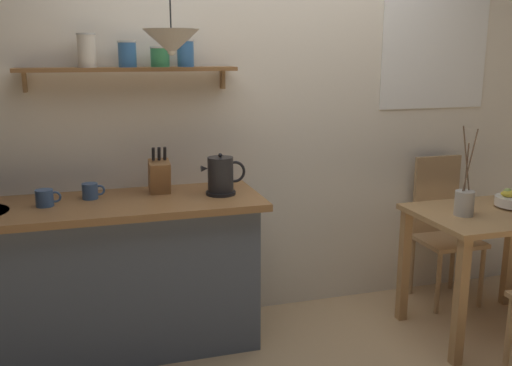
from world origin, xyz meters
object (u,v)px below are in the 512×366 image
(twig_vase, at_px, (464,202))
(dining_chair_far, at_px, (442,223))
(coffee_mug_spare, at_px, (91,191))
(knife_block, at_px, (159,176))
(dining_table, at_px, (491,234))
(coffee_mug_by_sink, at_px, (45,198))
(pendant_lamp, at_px, (171,42))
(electric_kettle, at_px, (221,176))

(twig_vase, bearing_deg, dining_chair_far, 65.07)
(coffee_mug_spare, bearing_deg, twig_vase, -14.07)
(dining_chair_far, distance_m, coffee_mug_spare, 2.34)
(knife_block, bearing_deg, dining_table, -15.30)
(knife_block, distance_m, coffee_mug_by_sink, 0.63)
(coffee_mug_spare, xyz_separation_m, pendant_lamp, (0.44, -0.23, 0.80))
(twig_vase, height_order, knife_block, twig_vase)
(twig_vase, distance_m, coffee_mug_spare, 2.12)
(electric_kettle, distance_m, pendant_lamp, 0.80)
(dining_chair_far, bearing_deg, twig_vase, -114.93)
(dining_chair_far, distance_m, twig_vase, 0.68)
(dining_table, height_order, twig_vase, twig_vase)
(electric_kettle, xyz_separation_m, knife_block, (-0.33, 0.12, -0.00))
(twig_vase, height_order, coffee_mug_by_sink, twig_vase)
(knife_block, relative_size, pendant_lamp, 0.41)
(pendant_lamp, bearing_deg, coffee_mug_by_sink, 168.34)
(knife_block, distance_m, coffee_mug_spare, 0.39)
(coffee_mug_by_sink, height_order, pendant_lamp, pendant_lamp)
(dining_table, bearing_deg, electric_kettle, 165.85)
(dining_chair_far, height_order, pendant_lamp, pendant_lamp)
(coffee_mug_by_sink, bearing_deg, coffee_mug_spare, 22.16)
(twig_vase, bearing_deg, coffee_mug_spare, 165.93)
(knife_block, height_order, coffee_mug_by_sink, knife_block)
(twig_vase, relative_size, coffee_mug_spare, 4.17)
(twig_vase, bearing_deg, coffee_mug_by_sink, 169.58)
(pendant_lamp, bearing_deg, electric_kettle, 23.67)
(pendant_lamp, bearing_deg, dining_chair_far, 7.96)
(electric_kettle, xyz_separation_m, coffee_mug_by_sink, (-0.95, 0.02, -0.06))
(dining_chair_far, xyz_separation_m, knife_block, (-1.93, -0.02, 0.46))
(coffee_mug_by_sink, bearing_deg, twig_vase, -10.42)
(dining_chair_far, height_order, knife_block, knife_block)
(dining_table, distance_m, knife_block, 2.00)
(dining_chair_far, bearing_deg, pendant_lamp, -172.04)
(coffee_mug_spare, bearing_deg, knife_block, 1.88)
(coffee_mug_by_sink, height_order, coffee_mug_spare, coffee_mug_by_sink)
(knife_block, height_order, coffee_mug_spare, knife_block)
(dining_table, xyz_separation_m, twig_vase, (-0.22, -0.01, 0.22))
(coffee_mug_by_sink, relative_size, pendant_lamp, 0.20)
(twig_vase, bearing_deg, knife_block, 162.48)
(coffee_mug_by_sink, xyz_separation_m, coffee_mug_spare, (0.23, 0.09, -0.00))
(twig_vase, distance_m, electric_kettle, 1.41)
(dining_table, xyz_separation_m, knife_block, (-1.89, 0.52, 0.37))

